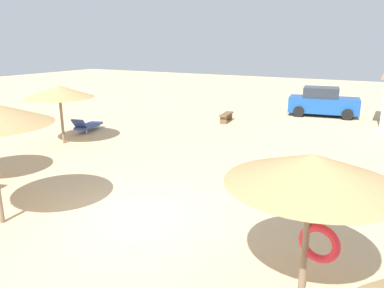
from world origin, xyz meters
name	(u,v)px	position (x,y,z in m)	size (l,w,h in m)	color
ground_plane	(135,217)	(0.00, 0.00, 0.00)	(80.00, 80.00, 0.00)	#D1B284
parasol_0	(312,171)	(4.42, -1.00, 2.32)	(2.81, 2.81, 2.60)	#75604C
parasol_2	(59,92)	(-7.13, 4.17, 2.27)	(2.92, 2.92, 2.54)	#75604C
lounger_2	(87,125)	(-7.78, 6.26, 0.32)	(1.04, 1.95, 0.79)	#33478C
bench_0	(226,116)	(-2.68, 11.75, 0.35)	(0.59, 1.54, 0.49)	brown
parked_car	(323,102)	(1.64, 16.26, 0.82)	(4.22, 2.48, 1.72)	#194C9E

